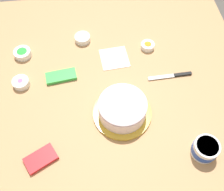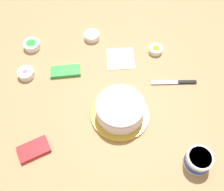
{
  "view_description": "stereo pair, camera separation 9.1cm",
  "coord_description": "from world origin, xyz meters",
  "px_view_note": "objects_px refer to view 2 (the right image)",
  "views": [
    {
      "loc": [
        0.06,
        0.75,
        1.17
      ],
      "look_at": [
        -0.02,
        0.05,
        0.04
      ],
      "focal_mm": 43.31,
      "sensor_mm": 36.0,
      "label": 1
    },
    {
      "loc": [
        -0.03,
        0.75,
        1.17
      ],
      "look_at": [
        -0.02,
        0.05,
        0.04
      ],
      "focal_mm": 43.31,
      "sensor_mm": 36.0,
      "label": 2
    }
  ],
  "objects_px": {
    "sprinkle_bowl_green": "(32,45)",
    "sprinkle_bowl_pink": "(26,73)",
    "spreading_knife": "(178,82)",
    "paper_napkin": "(121,58)",
    "frosted_cake": "(120,110)",
    "frosting_tub": "(198,160)",
    "candy_box_lower": "(34,149)",
    "sprinkle_bowl_yellow": "(92,36)",
    "sprinkle_bowl_orange": "(156,49)",
    "candy_box_upper": "(65,71)"
  },
  "relations": [
    {
      "from": "candy_box_lower",
      "to": "paper_napkin",
      "type": "relative_size",
      "value": 0.92
    },
    {
      "from": "spreading_knife",
      "to": "sprinkle_bowl_green",
      "type": "height_order",
      "value": "sprinkle_bowl_green"
    },
    {
      "from": "sprinkle_bowl_yellow",
      "to": "paper_napkin",
      "type": "bearing_deg",
      "value": 137.42
    },
    {
      "from": "sprinkle_bowl_pink",
      "to": "spreading_knife",
      "type": "bearing_deg",
      "value": 177.52
    },
    {
      "from": "spreading_knife",
      "to": "frosted_cake",
      "type": "bearing_deg",
      "value": 32.76
    },
    {
      "from": "frosting_tub",
      "to": "paper_napkin",
      "type": "distance_m",
      "value": 0.67
    },
    {
      "from": "sprinkle_bowl_orange",
      "to": "candy_box_lower",
      "type": "height_order",
      "value": "sprinkle_bowl_orange"
    },
    {
      "from": "sprinkle_bowl_green",
      "to": "sprinkle_bowl_pink",
      "type": "relative_size",
      "value": 1.09
    },
    {
      "from": "sprinkle_bowl_pink",
      "to": "candy_box_upper",
      "type": "bearing_deg",
      "value": -173.21
    },
    {
      "from": "candy_box_lower",
      "to": "paper_napkin",
      "type": "bearing_deg",
      "value": -153.63
    },
    {
      "from": "frosted_cake",
      "to": "sprinkle_bowl_green",
      "type": "height_order",
      "value": "frosted_cake"
    },
    {
      "from": "sprinkle_bowl_pink",
      "to": "candy_box_upper",
      "type": "xyz_separation_m",
      "value": [
        -0.21,
        -0.02,
        -0.01
      ]
    },
    {
      "from": "sprinkle_bowl_pink",
      "to": "sprinkle_bowl_orange",
      "type": "relative_size",
      "value": 1.13
    },
    {
      "from": "sprinkle_bowl_pink",
      "to": "candy_box_upper",
      "type": "relative_size",
      "value": 0.54
    },
    {
      "from": "sprinkle_bowl_pink",
      "to": "frosting_tub",
      "type": "bearing_deg",
      "value": 150.86
    },
    {
      "from": "sprinkle_bowl_orange",
      "to": "sprinkle_bowl_pink",
      "type": "bearing_deg",
      "value": 14.4
    },
    {
      "from": "sprinkle_bowl_yellow",
      "to": "paper_napkin",
      "type": "distance_m",
      "value": 0.23
    },
    {
      "from": "sprinkle_bowl_green",
      "to": "sprinkle_bowl_pink",
      "type": "height_order",
      "value": "sprinkle_bowl_green"
    },
    {
      "from": "frosting_tub",
      "to": "candy_box_lower",
      "type": "bearing_deg",
      "value": -3.75
    },
    {
      "from": "spreading_knife",
      "to": "candy_box_lower",
      "type": "relative_size",
      "value": 1.72
    },
    {
      "from": "sprinkle_bowl_green",
      "to": "paper_napkin",
      "type": "xyz_separation_m",
      "value": [
        -0.5,
        0.08,
        -0.02
      ]
    },
    {
      "from": "sprinkle_bowl_green",
      "to": "candy_box_lower",
      "type": "xyz_separation_m",
      "value": [
        -0.11,
        0.62,
        -0.01
      ]
    },
    {
      "from": "spreading_knife",
      "to": "sprinkle_bowl_green",
      "type": "bearing_deg",
      "value": -16.28
    },
    {
      "from": "sprinkle_bowl_green",
      "to": "candy_box_upper",
      "type": "relative_size",
      "value": 0.59
    },
    {
      "from": "sprinkle_bowl_orange",
      "to": "candy_box_upper",
      "type": "relative_size",
      "value": 0.48
    },
    {
      "from": "spreading_knife",
      "to": "sprinkle_bowl_yellow",
      "type": "height_order",
      "value": "sprinkle_bowl_yellow"
    },
    {
      "from": "frosting_tub",
      "to": "sprinkle_bowl_green",
      "type": "bearing_deg",
      "value": -38.48
    },
    {
      "from": "sprinkle_bowl_yellow",
      "to": "candy_box_lower",
      "type": "relative_size",
      "value": 0.64
    },
    {
      "from": "sprinkle_bowl_pink",
      "to": "paper_napkin",
      "type": "distance_m",
      "value": 0.52
    },
    {
      "from": "sprinkle_bowl_pink",
      "to": "paper_napkin",
      "type": "height_order",
      "value": "sprinkle_bowl_pink"
    },
    {
      "from": "sprinkle_bowl_yellow",
      "to": "sprinkle_bowl_pink",
      "type": "relative_size",
      "value": 1.03
    },
    {
      "from": "sprinkle_bowl_pink",
      "to": "sprinkle_bowl_green",
      "type": "bearing_deg",
      "value": -88.89
    },
    {
      "from": "sprinkle_bowl_pink",
      "to": "paper_napkin",
      "type": "bearing_deg",
      "value": -166.25
    },
    {
      "from": "sprinkle_bowl_orange",
      "to": "paper_napkin",
      "type": "relative_size",
      "value": 0.51
    },
    {
      "from": "frosted_cake",
      "to": "frosting_tub",
      "type": "relative_size",
      "value": 2.5
    },
    {
      "from": "sprinkle_bowl_yellow",
      "to": "candy_box_upper",
      "type": "height_order",
      "value": "sprinkle_bowl_yellow"
    },
    {
      "from": "frosted_cake",
      "to": "candy_box_upper",
      "type": "height_order",
      "value": "frosted_cake"
    },
    {
      "from": "frosted_cake",
      "to": "candy_box_lower",
      "type": "distance_m",
      "value": 0.43
    },
    {
      "from": "paper_napkin",
      "to": "sprinkle_bowl_green",
      "type": "bearing_deg",
      "value": -8.76
    },
    {
      "from": "sprinkle_bowl_green",
      "to": "paper_napkin",
      "type": "bearing_deg",
      "value": 171.24
    },
    {
      "from": "spreading_knife",
      "to": "candy_box_lower",
      "type": "xyz_separation_m",
      "value": [
        0.69,
        0.38,
        0.0
      ]
    },
    {
      "from": "frosting_tub",
      "to": "sprinkle_bowl_orange",
      "type": "relative_size",
      "value": 1.5
    },
    {
      "from": "frosting_tub",
      "to": "candy_box_upper",
      "type": "relative_size",
      "value": 0.72
    },
    {
      "from": "sprinkle_bowl_green",
      "to": "frosted_cake",
      "type": "bearing_deg",
      "value": 139.36
    },
    {
      "from": "candy_box_lower",
      "to": "paper_napkin",
      "type": "xyz_separation_m",
      "value": [
        -0.39,
        -0.54,
        -0.01
      ]
    },
    {
      "from": "sprinkle_bowl_green",
      "to": "sprinkle_bowl_pink",
      "type": "bearing_deg",
      "value": 91.11
    },
    {
      "from": "sprinkle_bowl_yellow",
      "to": "paper_napkin",
      "type": "relative_size",
      "value": 0.59
    },
    {
      "from": "paper_napkin",
      "to": "sprinkle_bowl_orange",
      "type": "bearing_deg",
      "value": -163.99
    },
    {
      "from": "frosted_cake",
      "to": "candy_box_lower",
      "type": "relative_size",
      "value": 2.07
    },
    {
      "from": "sprinkle_bowl_orange",
      "to": "paper_napkin",
      "type": "xyz_separation_m",
      "value": [
        0.2,
        0.06,
        -0.01
      ]
    }
  ]
}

